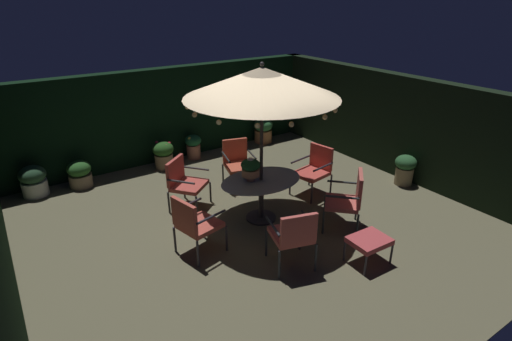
{
  "coord_description": "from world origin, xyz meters",
  "views": [
    {
      "loc": [
        -3.37,
        -5.11,
        3.63
      ],
      "look_at": [
        0.16,
        0.11,
        0.86
      ],
      "focal_mm": 28.4,
      "sensor_mm": 36.0,
      "label": 1
    }
  ],
  "objects_px": {
    "patio_chair_southwest": "(237,160)",
    "patio_chair_southeast": "(349,197)",
    "potted_plant_front_corner": "(80,173)",
    "potted_plant_right_far": "(33,180)",
    "patio_chair_northeast": "(194,222)",
    "patio_chair_north": "(184,180)",
    "patio_chair_south": "(315,168)",
    "patio_dining_table": "(261,188)",
    "ottoman_footrest": "(369,241)",
    "potted_plant_back_center": "(263,130)",
    "patio_umbrella": "(262,83)",
    "centerpiece_planter": "(251,168)",
    "potted_plant_back_left": "(163,154)",
    "potted_plant_left_near": "(193,145)",
    "patio_chair_east": "(294,234)",
    "potted_plant_right_near": "(405,168)"
  },
  "relations": [
    {
      "from": "patio_dining_table",
      "to": "potted_plant_right_far",
      "type": "distance_m",
      "value": 4.48
    },
    {
      "from": "potted_plant_back_left",
      "to": "potted_plant_right_near",
      "type": "relative_size",
      "value": 0.98
    },
    {
      "from": "patio_chair_north",
      "to": "centerpiece_planter",
      "type": "bearing_deg",
      "value": -55.37
    },
    {
      "from": "patio_umbrella",
      "to": "patio_chair_north",
      "type": "bearing_deg",
      "value": 128.69
    },
    {
      "from": "patio_chair_north",
      "to": "potted_plant_right_far",
      "type": "bearing_deg",
      "value": 137.2
    },
    {
      "from": "patio_chair_south",
      "to": "patio_chair_southwest",
      "type": "relative_size",
      "value": 1.01
    },
    {
      "from": "potted_plant_front_corner",
      "to": "potted_plant_right_far",
      "type": "height_order",
      "value": "potted_plant_right_far"
    },
    {
      "from": "ottoman_footrest",
      "to": "potted_plant_left_near",
      "type": "xyz_separation_m",
      "value": [
        -0.29,
        5.14,
        -0.03
      ]
    },
    {
      "from": "patio_umbrella",
      "to": "patio_chair_east",
      "type": "xyz_separation_m",
      "value": [
        -0.41,
        -1.39,
        -1.81
      ]
    },
    {
      "from": "potted_plant_left_near",
      "to": "patio_chair_southeast",
      "type": "bearing_deg",
      "value": -80.12
    },
    {
      "from": "patio_dining_table",
      "to": "patio_chair_northeast",
      "type": "height_order",
      "value": "patio_chair_northeast"
    },
    {
      "from": "patio_chair_south",
      "to": "potted_plant_right_near",
      "type": "distance_m",
      "value": 1.95
    },
    {
      "from": "patio_dining_table",
      "to": "patio_chair_southwest",
      "type": "xyz_separation_m",
      "value": [
        0.39,
        1.4,
        -0.07
      ]
    },
    {
      "from": "potted_plant_front_corner",
      "to": "potted_plant_right_far",
      "type": "relative_size",
      "value": 0.91
    },
    {
      "from": "patio_chair_southeast",
      "to": "patio_umbrella",
      "type": "bearing_deg",
      "value": 134.57
    },
    {
      "from": "patio_chair_southwest",
      "to": "potted_plant_back_left",
      "type": "distance_m",
      "value": 1.9
    },
    {
      "from": "patio_dining_table",
      "to": "patio_chair_southwest",
      "type": "height_order",
      "value": "patio_chair_southwest"
    },
    {
      "from": "potted_plant_back_left",
      "to": "patio_umbrella",
      "type": "bearing_deg",
      "value": -80.08
    },
    {
      "from": "patio_chair_northeast",
      "to": "potted_plant_front_corner",
      "type": "distance_m",
      "value": 3.56
    },
    {
      "from": "patio_dining_table",
      "to": "patio_chair_north",
      "type": "height_order",
      "value": "patio_chair_north"
    },
    {
      "from": "patio_chair_southwest",
      "to": "patio_chair_southeast",
      "type": "bearing_deg",
      "value": -75.42
    },
    {
      "from": "patio_chair_south",
      "to": "patio_chair_southeast",
      "type": "bearing_deg",
      "value": -107.7
    },
    {
      "from": "patio_chair_east",
      "to": "potted_plant_left_near",
      "type": "relative_size",
      "value": 1.64
    },
    {
      "from": "patio_chair_north",
      "to": "potted_plant_left_near",
      "type": "distance_m",
      "value": 2.42
    },
    {
      "from": "ottoman_footrest",
      "to": "potted_plant_back_center",
      "type": "height_order",
      "value": "potted_plant_back_center"
    },
    {
      "from": "centerpiece_planter",
      "to": "potted_plant_back_center",
      "type": "distance_m",
      "value": 4.08
    },
    {
      "from": "patio_dining_table",
      "to": "patio_chair_south",
      "type": "relative_size",
      "value": 1.54
    },
    {
      "from": "patio_chair_southeast",
      "to": "potted_plant_back_left",
      "type": "distance_m",
      "value": 4.39
    },
    {
      "from": "potted_plant_back_left",
      "to": "potted_plant_right_near",
      "type": "height_order",
      "value": "potted_plant_right_near"
    },
    {
      "from": "centerpiece_planter",
      "to": "patio_chair_southwest",
      "type": "xyz_separation_m",
      "value": [
        0.56,
        1.34,
        -0.45
      ]
    },
    {
      "from": "patio_chair_north",
      "to": "patio_chair_southwest",
      "type": "xyz_separation_m",
      "value": [
        1.3,
        0.27,
        -0.01
      ]
    },
    {
      "from": "ottoman_footrest",
      "to": "patio_chair_north",
      "type": "bearing_deg",
      "value": 115.88
    },
    {
      "from": "patio_chair_southwest",
      "to": "patio_chair_north",
      "type": "bearing_deg",
      "value": -168.26
    },
    {
      "from": "patio_chair_northeast",
      "to": "patio_chair_south",
      "type": "xyz_separation_m",
      "value": [
        2.85,
        0.57,
        -0.03
      ]
    },
    {
      "from": "patio_chair_east",
      "to": "potted_plant_front_corner",
      "type": "bearing_deg",
      "value": 112.81
    },
    {
      "from": "patio_dining_table",
      "to": "ottoman_footrest",
      "type": "xyz_separation_m",
      "value": [
        0.57,
        -1.91,
        -0.24
      ]
    },
    {
      "from": "patio_dining_table",
      "to": "potted_plant_back_left",
      "type": "relative_size",
      "value": 2.34
    },
    {
      "from": "patio_chair_southwest",
      "to": "centerpiece_planter",
      "type": "bearing_deg",
      "value": -112.74
    },
    {
      "from": "ottoman_footrest",
      "to": "potted_plant_front_corner",
      "type": "height_order",
      "value": "potted_plant_front_corner"
    },
    {
      "from": "potted_plant_right_far",
      "to": "potted_plant_back_center",
      "type": "xyz_separation_m",
      "value": [
        5.45,
        0.05,
        0.02
      ]
    },
    {
      "from": "patio_chair_northeast",
      "to": "patio_chair_southeast",
      "type": "bearing_deg",
      "value": -16.37
    },
    {
      "from": "potted_plant_front_corner",
      "to": "patio_chair_southwest",
      "type": "bearing_deg",
      "value": -32.4
    },
    {
      "from": "centerpiece_planter",
      "to": "patio_chair_southwest",
      "type": "relative_size",
      "value": 0.45
    },
    {
      "from": "patio_chair_northeast",
      "to": "patio_chair_north",
      "type": "bearing_deg",
      "value": 70.71
    },
    {
      "from": "ottoman_footrest",
      "to": "patio_dining_table",
      "type": "bearing_deg",
      "value": 106.58
    },
    {
      "from": "patio_umbrella",
      "to": "potted_plant_right_far",
      "type": "height_order",
      "value": "patio_umbrella"
    },
    {
      "from": "patio_chair_southeast",
      "to": "potted_plant_right_near",
      "type": "distance_m",
      "value": 2.28
    },
    {
      "from": "patio_dining_table",
      "to": "patio_umbrella",
      "type": "height_order",
      "value": "patio_umbrella"
    },
    {
      "from": "patio_dining_table",
      "to": "potted_plant_front_corner",
      "type": "height_order",
      "value": "patio_dining_table"
    },
    {
      "from": "patio_chair_east",
      "to": "patio_chair_southeast",
      "type": "height_order",
      "value": "patio_chair_southeast"
    }
  ]
}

